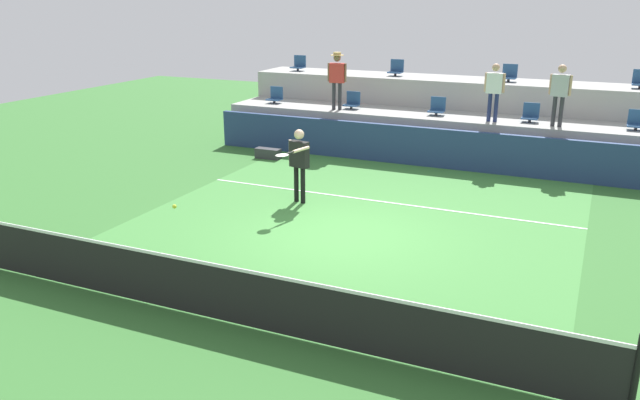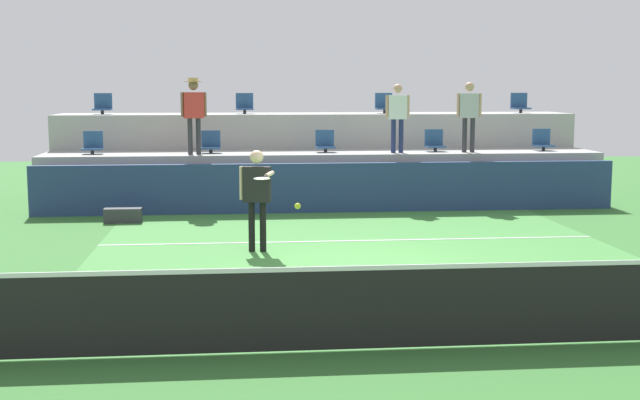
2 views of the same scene
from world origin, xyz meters
name	(u,v)px [view 2 (image 2 of 2)]	position (x,y,z in m)	size (l,w,h in m)	color
ground_plane	(372,269)	(0.00, 0.00, 0.00)	(40.00, 40.00, 0.00)	#336B2D
court_inner_paint	(362,256)	(0.00, 1.00, 0.00)	(9.00, 10.00, 0.01)	#3D7F38
court_service_line	(351,241)	(0.00, 2.40, 0.01)	(9.00, 0.06, 0.00)	white
tennis_net	(432,303)	(0.00, -4.00, 0.50)	(10.48, 0.08, 1.07)	black
sponsor_backboard	(329,188)	(0.00, 6.00, 0.55)	(13.00, 0.16, 1.10)	navy
seating_tier_lower	(323,178)	(0.00, 7.30, 0.62)	(13.00, 1.80, 1.25)	#9E9E99
seating_tier_upper	(316,154)	(0.00, 9.10, 1.05)	(13.00, 1.80, 2.10)	#9E9E99
stadium_chair_lower_far_left	(93,145)	(-5.32, 7.23, 1.46)	(0.44, 0.40, 0.52)	#2D2D33
stadium_chair_lower_left	(211,144)	(-2.63, 7.23, 1.46)	(0.44, 0.40, 0.52)	#2D2D33
stadium_chair_lower_center	(325,143)	(0.04, 7.23, 1.46)	(0.44, 0.40, 0.52)	#2D2D33
stadium_chair_lower_right	(435,142)	(2.66, 7.23, 1.46)	(0.44, 0.40, 0.52)	#2D2D33
stadium_chair_lower_far_right	(543,142)	(5.32, 7.23, 1.46)	(0.44, 0.40, 0.52)	#2D2D33
stadium_chair_upper_far_left	(103,105)	(-5.34, 9.03, 2.31)	(0.44, 0.40, 0.52)	#2D2D33
stadium_chair_upper_left	(245,105)	(-1.82, 9.03, 2.31)	(0.44, 0.40, 0.52)	#2D2D33
stadium_chair_upper_right	(384,105)	(1.75, 9.03, 2.31)	(0.44, 0.40, 0.52)	#2D2D33
stadium_chair_upper_far_right	(520,105)	(5.34, 9.03, 2.31)	(0.44, 0.40, 0.52)	#2D2D33
tennis_player	(257,190)	(-1.71, 1.55, 1.06)	(0.59, 1.28, 1.73)	black
spectator_with_hat	(194,108)	(-2.99, 6.85, 2.31)	(0.59, 0.46, 1.73)	#2D2D33
spectator_in_grey	(397,112)	(1.69, 6.85, 2.20)	(0.57, 0.22, 1.59)	navy
spectator_leaning_on_rail	(469,110)	(3.38, 6.85, 2.23)	(0.58, 0.25, 1.64)	#2D2D33
tennis_ball	(298,206)	(-1.39, -3.49, 1.49)	(0.07, 0.07, 0.07)	#CCE033
equipment_bag	(123,216)	(-4.38, 4.95, 0.15)	(0.76, 0.28, 0.30)	#333338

